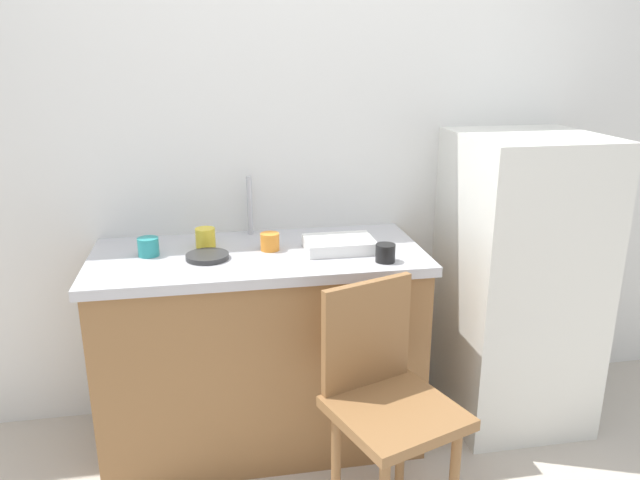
# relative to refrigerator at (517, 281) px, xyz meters

# --- Properties ---
(back_wall) EXTENTS (4.80, 0.10, 2.43)m
(back_wall) POSITION_rel_refrigerator_xyz_m (-0.95, 0.36, 0.55)
(back_wall) COLOR silver
(back_wall) RESTS_ON ground_plane
(cabinet_base) EXTENTS (1.31, 0.60, 0.83)m
(cabinet_base) POSITION_rel_refrigerator_xyz_m (-1.17, 0.01, -0.25)
(cabinet_base) COLOR olive
(cabinet_base) RESTS_ON ground_plane
(countertop) EXTENTS (1.35, 0.64, 0.04)m
(countertop) POSITION_rel_refrigerator_xyz_m (-1.17, 0.01, 0.19)
(countertop) COLOR #B7B7BC
(countertop) RESTS_ON cabinet_base
(faucet) EXTENTS (0.02, 0.02, 0.26)m
(faucet) POSITION_rel_refrigerator_xyz_m (-1.18, 0.26, 0.34)
(faucet) COLOR #B7B7BC
(faucet) RESTS_ON countertop
(refrigerator) EXTENTS (0.59, 0.61, 1.32)m
(refrigerator) POSITION_rel_refrigerator_xyz_m (0.00, 0.00, 0.00)
(refrigerator) COLOR silver
(refrigerator) RESTS_ON ground_plane
(chair) EXTENTS (0.51, 0.51, 0.89)m
(chair) POSITION_rel_refrigerator_xyz_m (-0.78, -0.57, -0.16)
(chair) COLOR olive
(chair) RESTS_ON ground_plane
(dish_tray) EXTENTS (0.28, 0.20, 0.05)m
(dish_tray) POSITION_rel_refrigerator_xyz_m (-0.84, -0.04, 0.23)
(dish_tray) COLOR white
(dish_tray) RESTS_ON countertop
(hotplate) EXTENTS (0.17, 0.17, 0.02)m
(hotplate) POSITION_rel_refrigerator_xyz_m (-1.37, -0.05, 0.22)
(hotplate) COLOR #2D2D2D
(hotplate) RESTS_ON countertop
(cup_orange) EXTENTS (0.08, 0.08, 0.07)m
(cup_orange) POSITION_rel_refrigerator_xyz_m (-1.11, 0.02, 0.25)
(cup_orange) COLOR orange
(cup_orange) RESTS_ON countertop
(cup_black) EXTENTS (0.08, 0.08, 0.07)m
(cup_black) POSITION_rel_refrigerator_xyz_m (-0.69, -0.21, 0.24)
(cup_black) COLOR black
(cup_black) RESTS_ON countertop
(cup_teal) EXTENTS (0.08, 0.08, 0.07)m
(cup_teal) POSITION_rel_refrigerator_xyz_m (-1.60, 0.03, 0.25)
(cup_teal) COLOR teal
(cup_teal) RESTS_ON countertop
(cup_yellow) EXTENTS (0.08, 0.08, 0.08)m
(cup_yellow) POSITION_rel_refrigerator_xyz_m (-1.38, 0.11, 0.25)
(cup_yellow) COLOR yellow
(cup_yellow) RESTS_ON countertop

